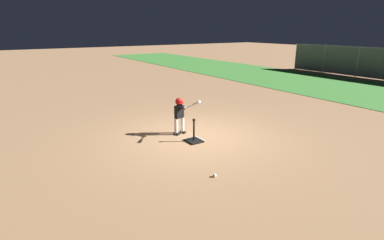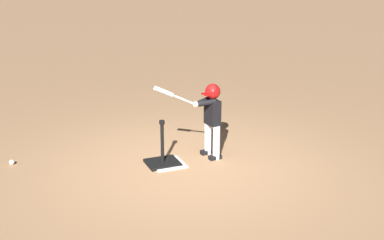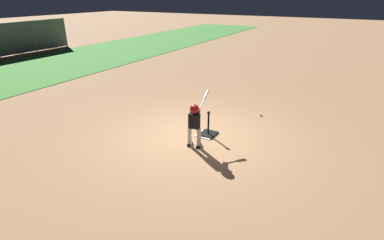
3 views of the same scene
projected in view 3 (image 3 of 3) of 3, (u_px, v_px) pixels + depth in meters
ground_plane at (194, 136)px, 7.79m from camera, size 90.00×90.00×0.00m
home_plate at (206, 135)px, 7.85m from camera, size 0.44×0.44×0.02m
batting_tee at (208, 132)px, 7.86m from camera, size 0.45×0.40×0.65m
batter_child at (195, 120)px, 7.04m from camera, size 1.02×0.35×1.17m
baseball at (260, 115)px, 9.08m from camera, size 0.07×0.07×0.07m
bleachers_left_center at (33, 39)px, 20.25m from camera, size 3.20×2.77×1.25m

